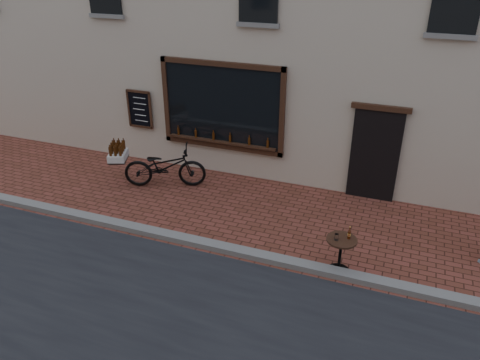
% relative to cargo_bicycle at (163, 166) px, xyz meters
% --- Properties ---
extents(ground, '(90.00, 90.00, 0.00)m').
position_rel_cargo_bicycle_xyz_m(ground, '(3.02, -2.26, -0.55)').
color(ground, brown).
rests_on(ground, ground).
extents(kerb, '(90.00, 0.25, 0.12)m').
position_rel_cargo_bicycle_xyz_m(kerb, '(3.02, -2.06, -0.49)').
color(kerb, slate).
rests_on(kerb, ground).
extents(cargo_bicycle, '(2.42, 1.45, 1.14)m').
position_rel_cargo_bicycle_xyz_m(cargo_bicycle, '(0.00, 0.00, 0.00)').
color(cargo_bicycle, black).
rests_on(cargo_bicycle, ground).
extents(bistro_table, '(0.56, 0.56, 0.97)m').
position_rel_cargo_bicycle_xyz_m(bistro_table, '(4.73, -1.91, -0.03)').
color(bistro_table, black).
rests_on(bistro_table, ground).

